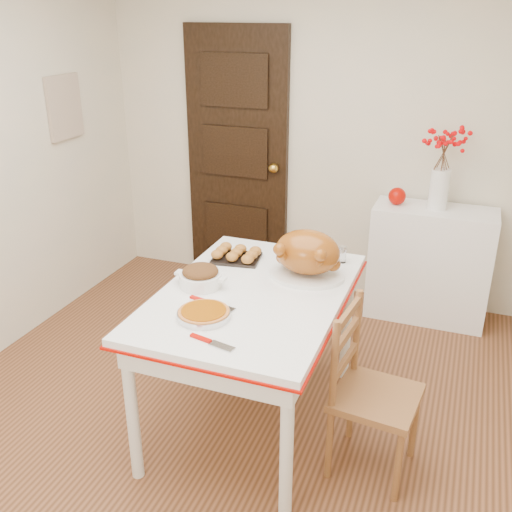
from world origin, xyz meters
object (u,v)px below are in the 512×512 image
at_px(turkey_platter, 307,254).
at_px(pumpkin_pie, 204,313).
at_px(kitchen_table, 253,359).
at_px(chair_oak, 377,394).
at_px(sideboard, 429,264).

bearing_deg(turkey_platter, pumpkin_pie, -111.43).
height_order(kitchen_table, chair_oak, chair_oak).
height_order(sideboard, kitchen_table, sideboard).
height_order(sideboard, turkey_platter, turkey_platter).
bearing_deg(chair_oak, kitchen_table, 85.77).
xyz_separation_m(chair_oak, turkey_platter, (-0.48, 0.40, 0.50)).
relative_size(sideboard, pumpkin_pie, 3.37).
distance_m(chair_oak, turkey_platter, 0.80).
bearing_deg(pumpkin_pie, kitchen_table, 70.51).
xyz_separation_m(sideboard, pumpkin_pie, (-0.90, -1.94, 0.42)).
distance_m(turkey_platter, pumpkin_pie, 0.70).
xyz_separation_m(sideboard, kitchen_table, (-0.78, -1.60, -0.02)).
xyz_separation_m(turkey_platter, pumpkin_pie, (-0.33, -0.61, -0.10)).
bearing_deg(pumpkin_pie, chair_oak, 14.46).
relative_size(sideboard, chair_oak, 0.96).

